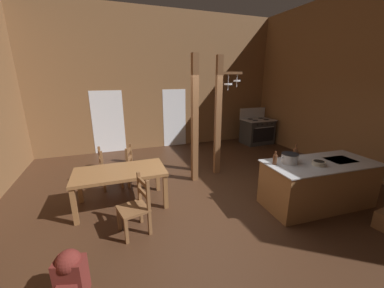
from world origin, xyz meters
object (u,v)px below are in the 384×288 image
Objects in this scene: dining_table at (120,175)px; backpack at (70,272)px; ladderback_chair_at_table_end at (136,167)px; stockpot_on_counter at (290,158)px; kitchen_island at (318,184)px; ladderback_chair_near_window at (136,207)px; stove_range at (257,131)px; bottle_tall_on_counter at (295,154)px; mixing_bowl_on_counter at (319,163)px; bottle_short_on_counter at (275,159)px; ladderback_chair_by_post at (108,169)px.

dining_table is 2.87× the size of backpack.
ladderback_chair_at_table_end is 3.32m from stockpot_on_counter.
kitchen_island is at bearing -19.86° from dining_table.
stove_range is at bearing 36.99° from ladderback_chair_near_window.
bottle_tall_on_counter is at bearing 145.72° from kitchen_island.
ladderback_chair_at_table_end is 3.81m from mixing_bowl_on_counter.
ladderback_chair_at_table_end is 3.73× the size of bottle_short_on_counter.
ladderback_chair_at_table_end is (0.21, 1.75, 0.00)m from ladderback_chair_near_window.
backpack is at bearing -169.28° from stockpot_on_counter.
dining_table is at bearing 157.75° from mixing_bowl_on_counter.
ladderback_chair_by_post is (-0.39, 1.82, 0.00)m from ladderback_chair_near_window.
kitchen_island is at bearing 27.33° from mixing_bowl_on_counter.
stove_range is 5.74m from ladderback_chair_by_post.
mixing_bowl_on_counter is 0.43m from bottle_tall_on_counter.
ladderback_chair_near_window and ladderback_chair_by_post have the same top height.
ladderback_chair_near_window is 1.86m from ladderback_chair_by_post.
stove_range is at bearing 63.21° from bottle_tall_on_counter.
bottle_tall_on_counter reaches higher than bottle_short_on_counter.
mixing_bowl_on_counter is at bearing -8.39° from ladderback_chair_near_window.
mixing_bowl_on_counter is (3.05, -2.23, 0.49)m from ladderback_chair_at_table_end.
stove_range is at bearing 61.30° from stockpot_on_counter.
bottle_tall_on_counter is at bearing 119.85° from mixing_bowl_on_counter.
bottle_short_on_counter is at bearing -174.11° from bottle_tall_on_counter.
bottle_short_on_counter is (-0.73, 0.32, 0.06)m from mixing_bowl_on_counter.
dining_table is 0.96m from ladderback_chair_near_window.
kitchen_island is 9.81× the size of mixing_bowl_on_counter.
ladderback_chair_by_post is 3.57m from bottle_short_on_counter.
stove_range reaches higher than ladderback_chair_at_table_end.
stove_range is 4.57m from stockpot_on_counter.
ladderback_chair_by_post and ladderback_chair_at_table_end have the same top height.
mixing_bowl_on_counter is at bearing -23.34° from bottle_short_on_counter.
bottle_short_on_counter is (-0.30, 0.05, 0.01)m from stockpot_on_counter.
bottle_short_on_counter reaches higher than ladderback_chair_by_post.
bottle_short_on_counter is at bearing -34.21° from ladderback_chair_by_post.
stockpot_on_counter is 0.51m from mixing_bowl_on_counter.
ladderback_chair_at_table_end is 3.45m from bottle_tall_on_counter.
bottle_short_on_counter is (-0.92, 0.22, 0.55)m from kitchen_island.
ladderback_chair_near_window is 1.77m from ladderback_chair_at_table_end.
kitchen_island is 0.53m from mixing_bowl_on_counter.
bottle_short_on_counter is at bearing -39.56° from ladderback_chair_at_table_end.
backpack is at bearing -111.83° from ladderback_chair_at_table_end.
mixing_bowl_on_counter is 0.89× the size of bottle_short_on_counter.
bottle_tall_on_counter is (-1.96, -3.88, 0.54)m from stove_range.
kitchen_island is 2.33× the size of ladderback_chair_by_post.
bottle_tall_on_counter is at bearing -17.82° from dining_table.
dining_table is 7.60× the size of mixing_bowl_on_counter.
ladderback_chair_by_post is 3.85m from stockpot_on_counter.
backpack is (-1.07, -2.66, -0.14)m from ladderback_chair_at_table_end.
kitchen_island is 0.84m from stockpot_on_counter.
dining_table is 5.31× the size of bottle_tall_on_counter.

